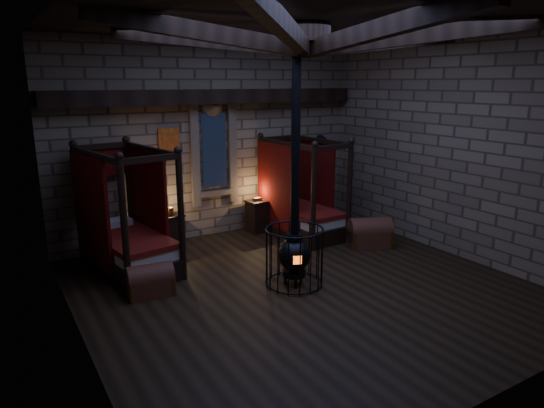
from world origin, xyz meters
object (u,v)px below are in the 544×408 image
bed_left (128,240)px  bed_right (300,211)px  stove (294,251)px  trunk_right (370,234)px  trunk_left (150,281)px

bed_left → bed_right: bearing=-7.4°
stove → trunk_right: bearing=41.5°
bed_left → trunk_right: size_ratio=2.29×
trunk_left → trunk_right: size_ratio=0.76×
trunk_left → stove: 2.40m
bed_left → trunk_left: size_ratio=2.99×
bed_left → bed_right: (3.91, 0.13, -0.02)m
trunk_right → stove: bearing=-138.0°
bed_right → trunk_left: 4.20m
trunk_left → bed_right: bearing=26.0°
trunk_right → bed_right: bearing=139.3°
stove → trunk_left: bearing=-178.9°
bed_right → stove: stove is taller
trunk_right → bed_left: bearing=-173.2°
bed_left → trunk_left: (-0.02, -1.33, -0.32)m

